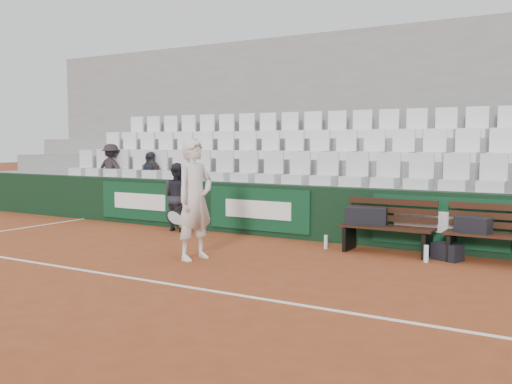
% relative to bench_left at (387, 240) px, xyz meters
% --- Properties ---
extents(ground, '(80.00, 80.00, 0.00)m').
position_rel_bench_left_xyz_m(ground, '(-2.48, -3.39, -0.23)').
color(ground, brown).
rests_on(ground, ground).
extents(court_baseline, '(18.00, 0.06, 0.01)m').
position_rel_bench_left_xyz_m(court_baseline, '(-2.48, -3.39, -0.22)').
color(court_baseline, white).
rests_on(court_baseline, ground).
extents(back_barrier, '(18.00, 0.34, 1.00)m').
position_rel_bench_left_xyz_m(back_barrier, '(-2.42, 0.60, 0.28)').
color(back_barrier, black).
rests_on(back_barrier, ground).
extents(grandstand_tier_front, '(18.00, 0.95, 1.00)m').
position_rel_bench_left_xyz_m(grandstand_tier_front, '(-2.48, 1.23, 0.28)').
color(grandstand_tier_front, gray).
rests_on(grandstand_tier_front, ground).
extents(grandstand_tier_mid, '(18.00, 0.95, 1.45)m').
position_rel_bench_left_xyz_m(grandstand_tier_mid, '(-2.48, 2.18, 0.50)').
color(grandstand_tier_mid, gray).
rests_on(grandstand_tier_mid, ground).
extents(grandstand_tier_back, '(18.00, 0.95, 1.90)m').
position_rel_bench_left_xyz_m(grandstand_tier_back, '(-2.48, 3.13, 0.72)').
color(grandstand_tier_back, gray).
rests_on(grandstand_tier_back, ground).
extents(grandstand_rear_wall, '(18.00, 0.30, 4.40)m').
position_rel_bench_left_xyz_m(grandstand_rear_wall, '(-2.48, 3.76, 1.98)').
color(grandstand_rear_wall, gray).
rests_on(grandstand_rear_wall, ground).
extents(seat_row_front, '(11.90, 0.44, 0.63)m').
position_rel_bench_left_xyz_m(seat_row_front, '(-2.48, 1.06, 1.09)').
color(seat_row_front, silver).
rests_on(seat_row_front, grandstand_tier_front).
extents(seat_row_mid, '(11.90, 0.44, 0.63)m').
position_rel_bench_left_xyz_m(seat_row_mid, '(-2.48, 2.01, 1.54)').
color(seat_row_mid, white).
rests_on(seat_row_mid, grandstand_tier_mid).
extents(seat_row_back, '(11.90, 0.44, 0.63)m').
position_rel_bench_left_xyz_m(seat_row_back, '(-2.48, 2.96, 1.99)').
color(seat_row_back, white).
rests_on(seat_row_back, grandstand_tier_back).
extents(bench_left, '(1.50, 0.56, 0.45)m').
position_rel_bench_left_xyz_m(bench_left, '(0.00, 0.00, 0.00)').
color(bench_left, black).
rests_on(bench_left, ground).
extents(bench_right, '(1.50, 0.56, 0.45)m').
position_rel_bench_left_xyz_m(bench_right, '(1.66, 0.04, 0.00)').
color(bench_right, '#361B10').
rests_on(bench_right, ground).
extents(sports_bag_left, '(0.71, 0.42, 0.28)m').
position_rel_bench_left_xyz_m(sports_bag_left, '(-0.36, 0.01, 0.37)').
color(sports_bag_left, black).
rests_on(sports_bag_left, bench_left).
extents(sports_bag_right, '(0.55, 0.36, 0.24)m').
position_rel_bench_left_xyz_m(sports_bag_right, '(1.32, 0.00, 0.34)').
color(sports_bag_right, black).
rests_on(sports_bag_right, bench_right).
extents(sports_bag_ground, '(0.50, 0.41, 0.26)m').
position_rel_bench_left_xyz_m(sports_bag_ground, '(0.97, -0.04, -0.09)').
color(sports_bag_ground, black).
rests_on(sports_bag_ground, ground).
extents(water_bottle_near, '(0.07, 0.07, 0.23)m').
position_rel_bench_left_xyz_m(water_bottle_near, '(-1.03, -0.11, -0.11)').
color(water_bottle_near, silver).
rests_on(water_bottle_near, ground).
extents(water_bottle_far, '(0.07, 0.07, 0.26)m').
position_rel_bench_left_xyz_m(water_bottle_far, '(0.73, -0.37, -0.09)').
color(water_bottle_far, silver).
rests_on(water_bottle_far, ground).
extents(tennis_player, '(0.78, 0.75, 1.86)m').
position_rel_bench_left_xyz_m(tennis_player, '(-2.43, -1.95, 0.70)').
color(tennis_player, silver).
rests_on(tennis_player, ground).
extents(ball_kid, '(0.76, 0.64, 1.40)m').
position_rel_bench_left_xyz_m(ball_kid, '(-4.46, 0.21, 0.47)').
color(ball_kid, black).
rests_on(ball_kid, ground).
extents(spectator_a, '(0.80, 0.48, 1.23)m').
position_rel_bench_left_xyz_m(spectator_a, '(-7.20, 1.11, 1.39)').
color(spectator_a, black).
rests_on(spectator_a, grandstand_tier_front).
extents(spectator_b, '(0.63, 0.29, 1.05)m').
position_rel_bench_left_xyz_m(spectator_b, '(-5.93, 1.11, 1.30)').
color(spectator_b, '#342E29').
rests_on(spectator_b, grandstand_tier_front).
extents(spectator_c, '(0.51, 0.40, 1.02)m').
position_rel_bench_left_xyz_m(spectator_c, '(-5.98, 1.11, 1.29)').
color(spectator_c, '#202530').
rests_on(spectator_c, grandstand_tier_front).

